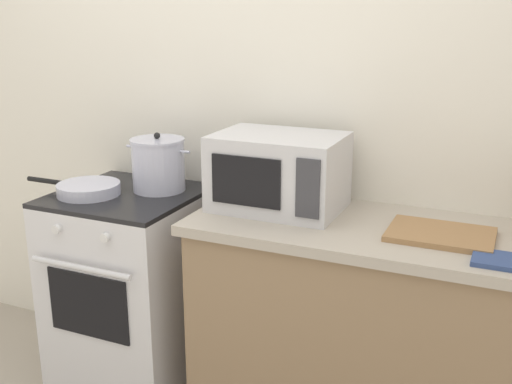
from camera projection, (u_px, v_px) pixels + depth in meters
The scene contains 9 objects.
back_wall at pixel (297, 115), 2.63m from camera, with size 4.40×0.10×2.50m, color silver.
lower_cabinet_right at pixel (409, 350), 2.32m from camera, with size 1.64×0.56×0.88m, color #8C7051.
countertop_right at pixel (418, 237), 2.19m from camera, with size 1.70×0.60×0.04m, color #ADA393.
stove at pixel (132, 289), 2.78m from camera, with size 0.60×0.64×0.92m.
stock_pot at pixel (158, 165), 2.67m from camera, with size 0.32×0.24×0.26m.
frying_pan at pixel (88, 189), 2.63m from camera, with size 0.47×0.27×0.05m.
microwave at pixel (279, 172), 2.41m from camera, with size 0.50×0.37×0.30m.
cutting_board at pixel (441, 234), 2.13m from camera, with size 0.36×0.26×0.02m, color #997047.
oven_mitt at pixel (502, 261), 1.91m from camera, with size 0.18×0.14×0.02m, color #33477A.
Camera 1 is at (1.20, -1.49, 1.68)m, focal length 42.75 mm.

